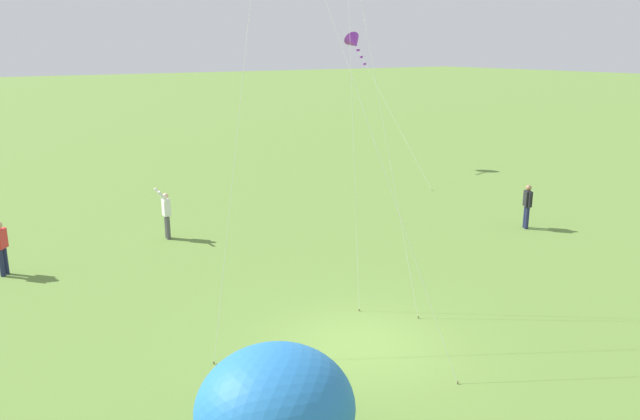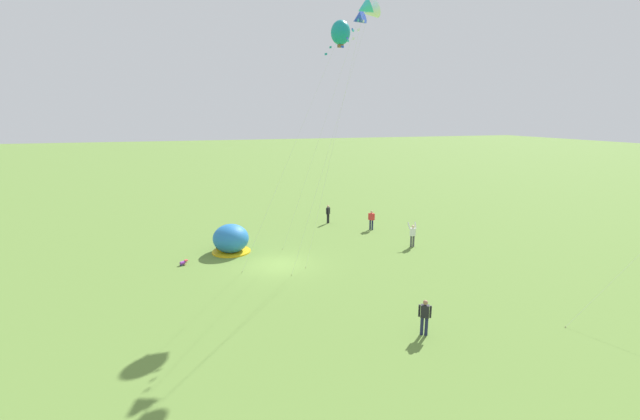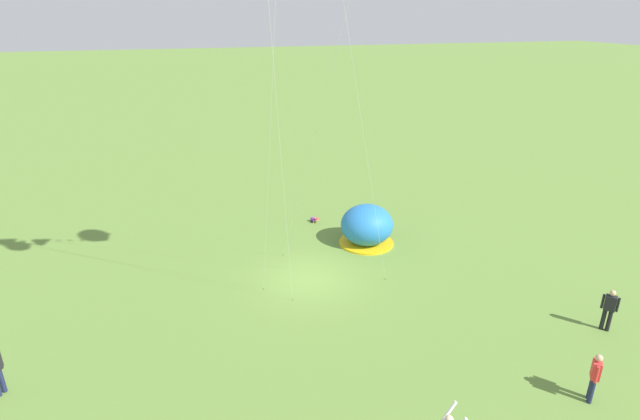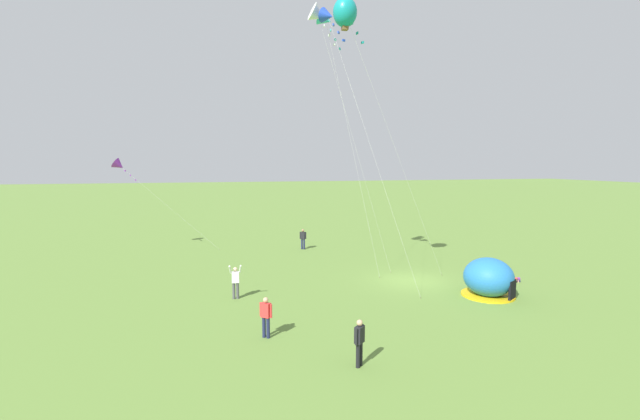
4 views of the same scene
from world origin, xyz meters
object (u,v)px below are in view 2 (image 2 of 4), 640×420
object	(u,v)px
person_arms_raised	(413,234)
person_near_tent	(425,316)
kite_cyan	(364,8)
kite_teal	(341,33)
person_far_back	(371,219)
person_watching_sky	(328,213)
popup_tent	(231,239)
kite_white	(369,11)
kite_blue	(358,20)
toddler_crawling	(184,262)

from	to	relation	value
person_arms_raised	person_near_tent	bearing A→B (deg)	-27.69
kite_cyan	kite_teal	bearing A→B (deg)	-178.38
person_far_back	person_watching_sky	world-z (taller)	same
popup_tent	person_far_back	xyz separation A→B (m)	(-2.57, 12.49, -0.03)
person_arms_raised	kite_white	world-z (taller)	kite_white
kite_cyan	person_watching_sky	bearing A→B (deg)	170.18
person_watching_sky	kite_blue	world-z (taller)	kite_blue
kite_white	person_arms_raised	bearing A→B (deg)	117.71
person_arms_raised	kite_blue	bearing A→B (deg)	-71.27
popup_tent	person_near_tent	distance (m)	16.64
toddler_crawling	kite_cyan	world-z (taller)	kite_cyan
person_near_tent	kite_blue	distance (m)	17.84
toddler_crawling	kite_cyan	size ratio (longest dim) A/B	0.03
popup_tent	person_arms_raised	xyz separation A→B (m)	(2.98, 13.38, 0.00)
person_watching_sky	kite_white	bearing A→B (deg)	-7.38
kite_teal	person_near_tent	bearing A→B (deg)	-1.73
toddler_crawling	kite_white	size ratio (longest dim) A/B	0.03
person_far_back	kite_teal	xyz separation A→B (m)	(5.39, -5.10, 14.19)
toddler_crawling	person_watching_sky	bearing A→B (deg)	120.93
kite_cyan	kite_teal	size ratio (longest dim) A/B	1.03
kite_blue	kite_white	distance (m)	0.98
person_far_back	person_watching_sky	size ratio (longest dim) A/B	1.00
person_watching_sky	kite_teal	size ratio (longest dim) A/B	0.11
person_arms_raised	kite_teal	world-z (taller)	kite_teal
person_near_tent	kite_cyan	world-z (taller)	kite_cyan
popup_tent	kite_white	distance (m)	17.91
person_watching_sky	kite_cyan	distance (m)	19.45
kite_blue	kite_white	world-z (taller)	kite_white
popup_tent	person_far_back	size ratio (longest dim) A/B	1.63
popup_tent	toddler_crawling	distance (m)	3.94
person_far_back	kite_teal	size ratio (longest dim) A/B	0.11
toddler_crawling	person_far_back	distance (m)	16.49
person_far_back	kite_blue	size ratio (longest dim) A/B	0.11
person_near_tent	kite_white	xyz separation A→B (m)	(-9.35, 1.09, 14.93)
person_far_back	person_watching_sky	distance (m)	4.43
person_watching_sky	person_near_tent	bearing A→B (deg)	-7.05
person_arms_raised	person_far_back	xyz separation A→B (m)	(-5.55, -0.89, -0.03)
person_near_tent	person_far_back	world-z (taller)	same
kite_white	kite_teal	bearing A→B (deg)	-166.24
person_watching_sky	kite_cyan	xyz separation A→B (m)	(12.31, -2.13, 14.91)
kite_blue	kite_teal	xyz separation A→B (m)	(-2.06, -0.37, -0.43)
toddler_crawling	kite_teal	bearing A→B (deg)	84.84
person_arms_raised	kite_blue	size ratio (longest dim) A/B	0.12
kite_blue	kite_teal	bearing A→B (deg)	-169.85
popup_tent	kite_cyan	size ratio (longest dim) A/B	0.17
kite_cyan	person_far_back	bearing A→B (deg)	150.79
person_near_tent	person_arms_raised	bearing A→B (deg)	152.31
kite_cyan	popup_tent	bearing A→B (deg)	-130.38
toddler_crawling	person_near_tent	size ratio (longest dim) A/B	0.32
person_far_back	kite_teal	distance (m)	16.01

